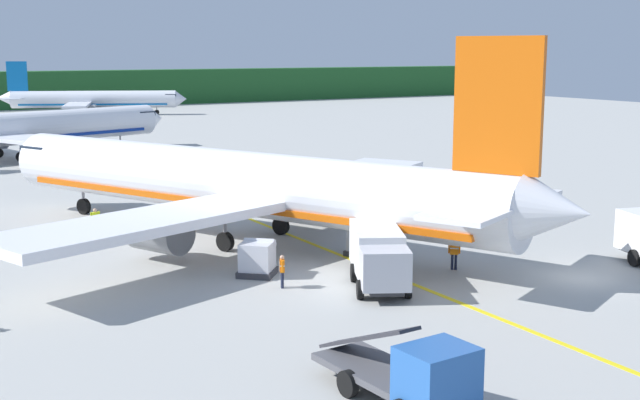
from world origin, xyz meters
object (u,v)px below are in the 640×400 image
object	(u,v)px
airliner_foreground	(241,185)
cargo_container_mid	(366,240)
airliner_far_taxiway	(92,100)
crew_supervisor	(282,269)
cargo_container_near	(257,259)
crew_marshaller	(454,251)
airliner_mid_apron	(15,130)
service_truck_pushback	(378,255)
crew_loader_right	(95,220)
service_truck_catering	(413,375)

from	to	relation	value
airliner_foreground	cargo_container_mid	xyz separation A→B (m)	(4.36, -6.81, -2.52)
airliner_far_taxiway	crew_supervisor	world-z (taller)	airliner_far_taxiway
airliner_foreground	cargo_container_near	distance (m)	8.37
crew_marshaller	airliner_mid_apron	bearing A→B (deg)	100.57
airliner_foreground	service_truck_pushback	xyz separation A→B (m)	(1.54, -12.20, -1.86)
cargo_container_mid	airliner_mid_apron	bearing A→B (deg)	99.15
cargo_container_near	crew_loader_right	xyz separation A→B (m)	(-4.65, 12.86, 0.19)
service_truck_pushback	crew_loader_right	distance (m)	19.64
airliner_far_taxiway	crew_marshaller	size ratio (longest dim) A/B	18.35
crew_marshaller	crew_supervisor	world-z (taller)	crew_marshaller
service_truck_pushback	crew_marshaller	size ratio (longest dim) A/B	4.09
airliner_mid_apron	cargo_container_mid	bearing A→B (deg)	-80.85
crew_loader_right	crew_supervisor	xyz separation A→B (m)	(4.68, -15.50, -0.11)
service_truck_catering	crew_marshaller	world-z (taller)	service_truck_catering
airliner_mid_apron	cargo_container_near	world-z (taller)	airliner_mid_apron
service_truck_catering	cargo_container_near	world-z (taller)	service_truck_catering
crew_marshaller	crew_supervisor	bearing A→B (deg)	170.71
crew_supervisor	cargo_container_mid	bearing A→B (deg)	25.68
crew_marshaller	crew_loader_right	xyz separation A→B (m)	(-13.94, 17.02, 0.08)
airliner_foreground	airliner_mid_apron	bearing A→B (deg)	95.18
service_truck_catering	cargo_container_near	distance (m)	17.20
airliner_foreground	crew_loader_right	xyz separation A→B (m)	(-7.30, 5.33, -2.33)
cargo_container_mid	airliner_foreground	bearing A→B (deg)	122.64
airliner_foreground	crew_marshaller	xyz separation A→B (m)	(6.63, -11.69, -2.41)
service_truck_pushback	cargo_container_mid	xyz separation A→B (m)	(2.83, 5.39, -0.66)
crew_marshaller	cargo_container_near	bearing A→B (deg)	155.87
crew_loader_right	airliner_far_taxiway	bearing A→B (deg)	74.88
airliner_mid_apron	airliner_far_taxiway	xyz separation A→B (m)	(22.96, 55.32, -0.40)
service_truck_pushback	service_truck_catering	bearing A→B (deg)	-119.68
airliner_foreground	service_truck_pushback	world-z (taller)	airliner_foreground
cargo_container_near	crew_loader_right	bearing A→B (deg)	109.87
cargo_container_near	crew_supervisor	xyz separation A→B (m)	(0.03, -2.65, 0.08)
airliner_far_taxiway	crew_marshaller	world-z (taller)	airliner_far_taxiway
service_truck_catering	service_truck_pushback	xyz separation A→B (m)	(7.00, 12.29, 0.36)
airliner_foreground	service_truck_pushback	size ratio (longest dim) A/B	5.76
cargo_container_near	crew_marshaller	bearing A→B (deg)	-24.13
cargo_container_near	service_truck_catering	bearing A→B (deg)	-99.42
crew_loader_right	cargo_container_mid	bearing A→B (deg)	-46.15
cargo_container_near	crew_supervisor	world-z (taller)	cargo_container_near
service_truck_pushback	crew_supervisor	world-z (taller)	service_truck_pushback
airliner_mid_apron	cargo_container_mid	xyz separation A→B (m)	(8.57, -53.22, -2.17)
airliner_mid_apron	airliner_foreground	bearing A→B (deg)	-84.82
service_truck_pushback	airliner_far_taxiway	bearing A→B (deg)	81.41
cargo_container_near	crew_marshaller	distance (m)	10.18
crew_loader_right	crew_supervisor	bearing A→B (deg)	-73.22
airliner_foreground	cargo_container_mid	distance (m)	8.47
airliner_far_taxiway	service_truck_catering	distance (m)	128.54
cargo_container_mid	crew_supervisor	size ratio (longest dim) A/B	1.42
airliner_far_taxiway	service_truck_pushback	distance (m)	115.23
service_truck_pushback	crew_supervisor	distance (m)	4.67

